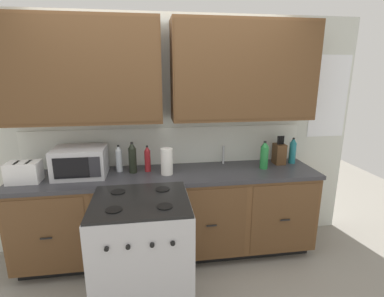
{
  "coord_description": "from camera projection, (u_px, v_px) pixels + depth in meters",
  "views": [
    {
      "loc": [
        -0.17,
        -2.42,
        1.89
      ],
      "look_at": [
        0.22,
        0.27,
        1.17
      ],
      "focal_mm": 27.12,
      "sensor_mm": 36.0,
      "label": 1
    }
  ],
  "objects": [
    {
      "name": "wall_unit",
      "position": [
        167.0,
        96.0,
        2.87
      ],
      "size": [
        4.15,
        0.4,
        2.45
      ],
      "color": "silver",
      "rests_on": "ground_plane"
    },
    {
      "name": "stove_range",
      "position": [
        143.0,
        253.0,
        2.35
      ],
      "size": [
        0.76,
        0.68,
        0.95
      ],
      "color": "#B7B7BC",
      "rests_on": "ground_plane"
    },
    {
      "name": "sink_faucet",
      "position": [
        223.0,
        155.0,
        3.14
      ],
      "size": [
        0.02,
        0.02,
        0.2
      ],
      "primitive_type": "cylinder",
      "color": "#B2B5BA",
      "rests_on": "counter_run"
    },
    {
      "name": "bottle_dark",
      "position": [
        132.0,
        158.0,
        2.85
      ],
      "size": [
        0.08,
        0.08,
        0.31
      ],
      "color": "black",
      "rests_on": "counter_run"
    },
    {
      "name": "knife_block",
      "position": [
        279.0,
        153.0,
        3.14
      ],
      "size": [
        0.11,
        0.14,
        0.31
      ],
      "color": "#52361E",
      "rests_on": "counter_run"
    },
    {
      "name": "toaster",
      "position": [
        24.0,
        172.0,
        2.61
      ],
      "size": [
        0.28,
        0.18,
        0.19
      ],
      "color": "white",
      "rests_on": "counter_run"
    },
    {
      "name": "ground_plane",
      "position": [
        173.0,
        272.0,
        2.82
      ],
      "size": [
        8.0,
        8.0,
        0.0
      ],
      "primitive_type": "plane",
      "color": "gray"
    },
    {
      "name": "bottle_clear",
      "position": [
        119.0,
        159.0,
        2.89
      ],
      "size": [
        0.06,
        0.06,
        0.27
      ],
      "color": "silver",
      "rests_on": "counter_run"
    },
    {
      "name": "counter_run",
      "position": [
        170.0,
        214.0,
        2.99
      ],
      "size": [
        2.98,
        0.64,
        0.92
      ],
      "color": "black",
      "rests_on": "ground_plane"
    },
    {
      "name": "bottle_red",
      "position": [
        147.0,
        159.0,
        2.89
      ],
      "size": [
        0.06,
        0.06,
        0.27
      ],
      "color": "maroon",
      "rests_on": "counter_run"
    },
    {
      "name": "microwave",
      "position": [
        80.0,
        162.0,
        2.76
      ],
      "size": [
        0.48,
        0.37,
        0.28
      ],
      "color": "#B7B7BC",
      "rests_on": "counter_run"
    },
    {
      "name": "bottle_green",
      "position": [
        264.0,
        155.0,
        2.97
      ],
      "size": [
        0.08,
        0.08,
        0.29
      ],
      "color": "#237A38",
      "rests_on": "counter_run"
    },
    {
      "name": "bottle_teal",
      "position": [
        293.0,
        151.0,
        3.15
      ],
      "size": [
        0.07,
        0.07,
        0.28
      ],
      "color": "#1E707A",
      "rests_on": "counter_run"
    },
    {
      "name": "paper_towel_roll",
      "position": [
        167.0,
        161.0,
        2.81
      ],
      "size": [
        0.12,
        0.12,
        0.26
      ],
      "primitive_type": "cylinder",
      "color": "white",
      "rests_on": "counter_run"
    }
  ]
}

